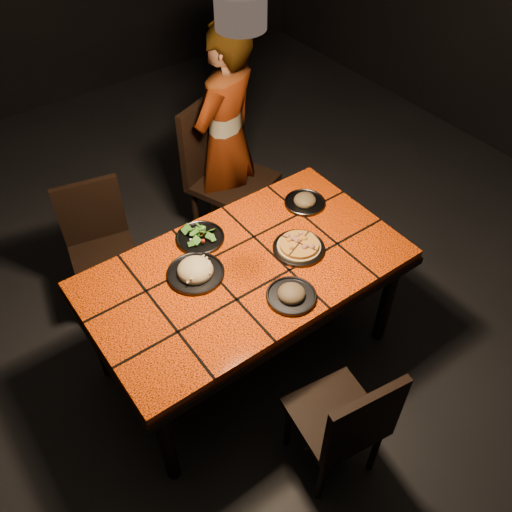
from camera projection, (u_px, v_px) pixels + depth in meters
room_shell at (243, 138)px, 2.17m from camera, size 6.04×7.04×3.08m
dining_table at (246, 277)px, 2.76m from camera, size 1.62×0.92×0.75m
chair_near at (347, 422)px, 2.41m from camera, size 0.43×0.43×0.84m
chair_far_left at (99, 240)px, 3.23m from camera, size 0.45×0.45×0.84m
chair_far_right at (221, 166)px, 3.56m from camera, size 0.61×0.61×1.04m
diner at (226, 141)px, 3.45m from camera, size 0.66×0.55×1.55m
pendant_lamp at (241, 5)px, 1.81m from camera, size 0.18×0.18×1.06m
plate_pizza at (299, 247)px, 2.78m from camera, size 0.29×0.29×0.04m
plate_pasta at (195, 271)px, 2.65m from camera, size 0.29×0.29×0.09m
plate_salad at (200, 235)px, 2.83m from camera, size 0.26×0.26×0.07m
plate_mushroom_a at (291, 294)px, 2.55m from camera, size 0.24×0.24×0.08m
plate_mushroom_b at (305, 201)px, 3.03m from camera, size 0.23×0.23×0.08m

